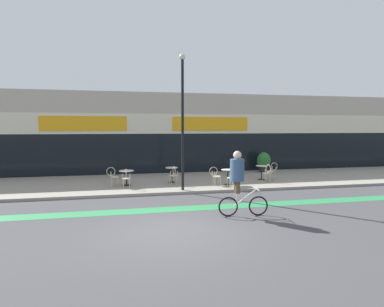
% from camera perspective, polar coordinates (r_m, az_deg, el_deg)
% --- Properties ---
extents(ground_plane, '(120.00, 120.00, 0.00)m').
position_cam_1_polar(ground_plane, '(8.64, -3.65, -14.54)').
color(ground_plane, '#424244').
extents(sidewalk_slab, '(40.00, 5.50, 0.12)m').
position_cam_1_polar(sidewalk_slab, '(15.62, -7.28, -5.50)').
color(sidewalk_slab, gray).
rests_on(sidewalk_slab, ground).
extents(storefront_facade, '(40.00, 4.06, 4.99)m').
position_cam_1_polar(storefront_facade, '(20.07, -8.34, 3.77)').
color(storefront_facade, '#B2A899').
rests_on(storefront_facade, ground).
extents(bike_lane_stripe, '(36.00, 0.70, 0.01)m').
position_cam_1_polar(bike_lane_stripe, '(10.75, -5.28, -10.60)').
color(bike_lane_stripe, '#2D844C').
rests_on(bike_lane_stripe, ground).
extents(bistro_table_0, '(0.70, 0.70, 0.72)m').
position_cam_1_polar(bistro_table_0, '(14.67, -12.37, -3.98)').
color(bistro_table_0, black).
rests_on(bistro_table_0, sidewalk_slab).
extents(bistro_table_1, '(0.62, 0.62, 0.76)m').
position_cam_1_polar(bistro_table_1, '(15.16, -3.90, -3.51)').
color(bistro_table_1, black).
rests_on(bistro_table_1, sidewalk_slab).
extents(bistro_table_2, '(0.63, 0.63, 0.75)m').
position_cam_1_polar(bistro_table_2, '(14.55, 6.83, -3.92)').
color(bistro_table_2, black).
rests_on(bistro_table_2, sidewalk_slab).
extents(bistro_table_3, '(0.61, 0.61, 0.76)m').
position_cam_1_polar(bistro_table_3, '(16.32, 13.13, -3.05)').
color(bistro_table_3, black).
rests_on(bistro_table_3, sidewalk_slab).
extents(cafe_chair_0_near, '(0.40, 0.58, 0.90)m').
position_cam_1_polar(cafe_chair_0_near, '(14.05, -12.41, -4.36)').
color(cafe_chair_0_near, beige).
rests_on(cafe_chair_0_near, sidewalk_slab).
extents(cafe_chair_0_side, '(0.58, 0.41, 0.90)m').
position_cam_1_polar(cafe_chair_0_side, '(14.69, -14.82, -4.01)').
color(cafe_chair_0_side, beige).
rests_on(cafe_chair_0_side, sidewalk_slab).
extents(cafe_chair_1_near, '(0.45, 0.60, 0.90)m').
position_cam_1_polar(cafe_chair_1_near, '(14.55, -3.53, -3.94)').
color(cafe_chair_1_near, beige).
rests_on(cafe_chair_1_near, sidewalk_slab).
extents(cafe_chair_2_near, '(0.45, 0.60, 0.90)m').
position_cam_1_polar(cafe_chair_2_near, '(13.97, 7.68, -4.34)').
color(cafe_chair_2_near, beige).
rests_on(cafe_chair_2_near, sidewalk_slab).
extents(cafe_chair_2_side, '(0.58, 0.42, 0.90)m').
position_cam_1_polar(cafe_chair_2_side, '(14.37, 4.46, -4.06)').
color(cafe_chair_2_side, beige).
rests_on(cafe_chair_2_side, sidewalk_slab).
extents(cafe_chair_3_near, '(0.45, 0.60, 0.90)m').
position_cam_1_polar(cafe_chair_3_near, '(15.76, 14.11, -3.39)').
color(cafe_chair_3_near, beige).
rests_on(cafe_chair_3_near, sidewalk_slab).
extents(cafe_chair_3_side, '(0.60, 0.45, 0.90)m').
position_cam_1_polar(cafe_chair_3_side, '(16.60, 15.08, -3.00)').
color(cafe_chair_3_side, beige).
rests_on(cafe_chair_3_side, sidewalk_slab).
extents(planter_pot, '(0.83, 0.83, 1.24)m').
position_cam_1_polar(planter_pot, '(19.12, 13.51, -1.48)').
color(planter_pot, '#232326').
rests_on(planter_pot, sidewalk_slab).
extents(lamp_post, '(0.26, 0.26, 5.92)m').
position_cam_1_polar(lamp_post, '(13.13, -1.81, 7.60)').
color(lamp_post, black).
rests_on(lamp_post, sidewalk_slab).
extents(cyclist_0, '(1.65, 0.55, 2.14)m').
position_cam_1_polar(cyclist_0, '(9.80, 8.83, -4.54)').
color(cyclist_0, black).
rests_on(cyclist_0, ground).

